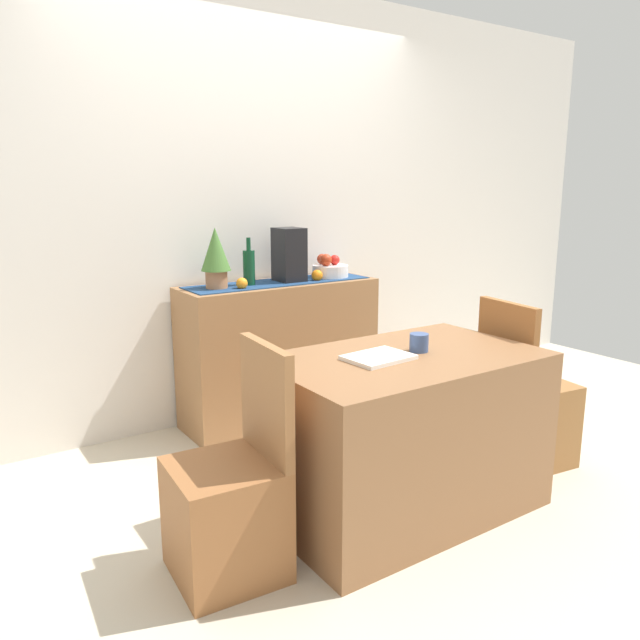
{
  "coord_description": "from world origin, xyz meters",
  "views": [
    {
      "loc": [
        -1.81,
        -2.35,
        1.48
      ],
      "look_at": [
        0.02,
        0.38,
        0.75
      ],
      "focal_mm": 34.44,
      "sensor_mm": 36.0,
      "label": 1
    }
  ],
  "objects_px": {
    "open_book": "(378,357)",
    "wine_bottle": "(249,267)",
    "sideboard_console": "(280,352)",
    "fruit_bowl": "(330,271)",
    "chair_near_window": "(230,509)",
    "chair_by_corner": "(525,415)",
    "coffee_cup": "(419,343)",
    "potted_plant": "(216,255)",
    "dining_table": "(403,433)",
    "coffee_maker": "(289,255)"
  },
  "relations": [
    {
      "from": "dining_table",
      "to": "coffee_cup",
      "type": "distance_m",
      "value": 0.42
    },
    {
      "from": "fruit_bowl",
      "to": "wine_bottle",
      "type": "height_order",
      "value": "wine_bottle"
    },
    {
      "from": "coffee_maker",
      "to": "potted_plant",
      "type": "distance_m",
      "value": 0.5
    },
    {
      "from": "chair_near_window",
      "to": "chair_by_corner",
      "type": "relative_size",
      "value": 1.0
    },
    {
      "from": "potted_plant",
      "to": "dining_table",
      "type": "height_order",
      "value": "potted_plant"
    },
    {
      "from": "potted_plant",
      "to": "chair_by_corner",
      "type": "xyz_separation_m",
      "value": [
        1.19,
        -1.3,
        -0.82
      ]
    },
    {
      "from": "sideboard_console",
      "to": "open_book",
      "type": "bearing_deg",
      "value": -101.06
    },
    {
      "from": "open_book",
      "to": "coffee_maker",
      "type": "bearing_deg",
      "value": 71.23
    },
    {
      "from": "sideboard_console",
      "to": "wine_bottle",
      "type": "bearing_deg",
      "value": 180.0
    },
    {
      "from": "dining_table",
      "to": "fruit_bowl",
      "type": "bearing_deg",
      "value": 69.1
    },
    {
      "from": "fruit_bowl",
      "to": "potted_plant",
      "type": "xyz_separation_m",
      "value": [
        -0.81,
        0.0,
        0.15
      ]
    },
    {
      "from": "wine_bottle",
      "to": "potted_plant",
      "type": "relative_size",
      "value": 0.81
    },
    {
      "from": "dining_table",
      "to": "chair_by_corner",
      "type": "xyz_separation_m",
      "value": [
        0.88,
        0.0,
        -0.1
      ]
    },
    {
      "from": "open_book",
      "to": "chair_near_window",
      "type": "xyz_separation_m",
      "value": [
        -0.73,
        -0.01,
        -0.48
      ]
    },
    {
      "from": "chair_by_corner",
      "to": "sideboard_console",
      "type": "bearing_deg",
      "value": 120.61
    },
    {
      "from": "open_book",
      "to": "chair_near_window",
      "type": "distance_m",
      "value": 0.88
    },
    {
      "from": "coffee_maker",
      "to": "coffee_cup",
      "type": "relative_size",
      "value": 3.92
    },
    {
      "from": "potted_plant",
      "to": "dining_table",
      "type": "xyz_separation_m",
      "value": [
        0.31,
        -1.3,
        -0.72
      ]
    },
    {
      "from": "chair_near_window",
      "to": "potted_plant",
      "type": "bearing_deg",
      "value": 66.53
    },
    {
      "from": "coffee_maker",
      "to": "fruit_bowl",
      "type": "bearing_deg",
      "value": 0.0
    },
    {
      "from": "potted_plant",
      "to": "coffee_cup",
      "type": "xyz_separation_m",
      "value": [
        0.4,
        -1.29,
        -0.3
      ]
    },
    {
      "from": "fruit_bowl",
      "to": "potted_plant",
      "type": "height_order",
      "value": "potted_plant"
    },
    {
      "from": "open_book",
      "to": "wine_bottle",
      "type": "bearing_deg",
      "value": 83.44
    },
    {
      "from": "sideboard_console",
      "to": "coffee_cup",
      "type": "distance_m",
      "value": 1.33
    },
    {
      "from": "open_book",
      "to": "coffee_cup",
      "type": "height_order",
      "value": "coffee_cup"
    },
    {
      "from": "fruit_bowl",
      "to": "wine_bottle",
      "type": "relative_size",
      "value": 0.81
    },
    {
      "from": "fruit_bowl",
      "to": "sideboard_console",
      "type": "bearing_deg",
      "value": 180.0
    },
    {
      "from": "sideboard_console",
      "to": "fruit_bowl",
      "type": "relative_size",
      "value": 5.36
    },
    {
      "from": "sideboard_console",
      "to": "wine_bottle",
      "type": "distance_m",
      "value": 0.59
    },
    {
      "from": "sideboard_console",
      "to": "dining_table",
      "type": "bearing_deg",
      "value": -94.75
    },
    {
      "from": "potted_plant",
      "to": "open_book",
      "type": "distance_m",
      "value": 1.34
    },
    {
      "from": "wine_bottle",
      "to": "chair_near_window",
      "type": "bearing_deg",
      "value": -120.89
    },
    {
      "from": "wine_bottle",
      "to": "chair_near_window",
      "type": "relative_size",
      "value": 0.32
    },
    {
      "from": "open_book",
      "to": "chair_by_corner",
      "type": "xyz_separation_m",
      "value": [
        1.02,
        -0.01,
        -0.48
      ]
    },
    {
      "from": "dining_table",
      "to": "open_book",
      "type": "relative_size",
      "value": 4.38
    },
    {
      "from": "coffee_maker",
      "to": "coffee_cup",
      "type": "xyz_separation_m",
      "value": [
        -0.09,
        -1.29,
        -0.27
      ]
    },
    {
      "from": "wine_bottle",
      "to": "chair_near_window",
      "type": "xyz_separation_m",
      "value": [
        -0.78,
        -1.3,
        -0.73
      ]
    },
    {
      "from": "coffee_maker",
      "to": "chair_by_corner",
      "type": "distance_m",
      "value": 1.67
    },
    {
      "from": "wine_bottle",
      "to": "dining_table",
      "type": "distance_m",
      "value": 1.45
    },
    {
      "from": "sideboard_console",
      "to": "coffee_maker",
      "type": "relative_size",
      "value": 3.73
    },
    {
      "from": "fruit_bowl",
      "to": "chair_near_window",
      "type": "height_order",
      "value": "fruit_bowl"
    },
    {
      "from": "chair_by_corner",
      "to": "coffee_maker",
      "type": "bearing_deg",
      "value": 118.07
    },
    {
      "from": "coffee_cup",
      "to": "potted_plant",
      "type": "bearing_deg",
      "value": 107.38
    },
    {
      "from": "potted_plant",
      "to": "chair_by_corner",
      "type": "relative_size",
      "value": 0.4
    },
    {
      "from": "wine_bottle",
      "to": "chair_near_window",
      "type": "distance_m",
      "value": 1.69
    },
    {
      "from": "dining_table",
      "to": "chair_by_corner",
      "type": "height_order",
      "value": "chair_by_corner"
    },
    {
      "from": "sideboard_console",
      "to": "dining_table",
      "type": "distance_m",
      "value": 1.31
    },
    {
      "from": "chair_by_corner",
      "to": "fruit_bowl",
      "type": "bearing_deg",
      "value": 106.3
    },
    {
      "from": "wine_bottle",
      "to": "coffee_cup",
      "type": "bearing_deg",
      "value": -81.62
    },
    {
      "from": "coffee_maker",
      "to": "sideboard_console",
      "type": "bearing_deg",
      "value": 180.0
    }
  ]
}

